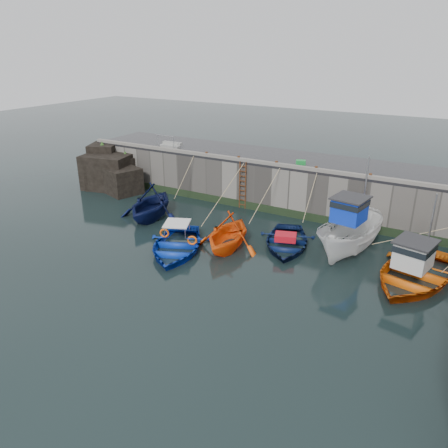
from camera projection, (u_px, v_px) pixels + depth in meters
The scene contains 24 objects.
ground at pixel (182, 278), 20.58m from camera, with size 120.00×120.00×0.00m, color black.
quay_back at pixel (286, 181), 30.04m from camera, with size 30.00×5.00×3.00m, color slate.
road_back at pixel (287, 159), 29.44m from camera, with size 30.00×5.00×0.16m, color black.
kerb_back at pixel (273, 164), 27.49m from camera, with size 30.00×0.30×0.20m, color slate.
algae_back at pixel (270, 209), 28.47m from camera, with size 30.00×0.08×0.50m, color black.
rock_outcrop at pixel (111, 171), 33.39m from camera, with size 5.85×4.24×3.41m.
ladder at pixel (243, 185), 28.86m from camera, with size 0.51×0.08×3.20m.
boat_near_white at pixel (151, 217), 27.82m from camera, with size 4.13×4.79×2.52m, color #09103A.
boat_near_white_rope at pixel (183, 202), 30.65m from camera, with size 0.04×3.31×3.10m, color tan, non-canonical shape.
boat_near_blue at pixel (176, 251), 23.31m from camera, with size 3.79×5.30×1.10m, color #0B2FAD.
boat_near_blue_rope at pixel (224, 220), 27.41m from camera, with size 0.04×5.84×3.10m, color tan, non-canonical shape.
boat_near_blacktrim at pixel (228, 247), 23.69m from camera, with size 3.75×4.35×2.29m, color #FC560D.
boat_near_blacktrim_rope at pixel (261, 222), 27.09m from camera, with size 0.04×4.35×3.10m, color tan, non-canonical shape.
boat_near_navy at pixel (286, 246), 23.86m from camera, with size 3.44×4.82×1.00m, color #0A1841.
boat_near_navy_rope at pixel (307, 226), 26.57m from camera, with size 0.04×3.13×3.10m, color tan, non-canonical shape.
boat_far_white at pixel (351, 235), 22.74m from camera, with size 3.13×6.24×5.30m.
boat_far_orange at pixel (414, 273), 20.18m from camera, with size 5.62×6.98×4.28m.
fish_crate at pixel (301, 162), 27.70m from camera, with size 0.61×0.43×0.27m, color #188633.
railing at pixel (171, 145), 32.38m from camera, with size 1.60×1.05×1.00m.
bollard_a at pixel (206, 154), 29.87m from camera, with size 0.18×0.18×0.28m, color #3F1E0F.
bollard_b at pixel (239, 158), 28.71m from camera, with size 0.18×0.18×0.28m, color #3F1E0F.
bollard_c at pixel (276, 163), 27.46m from camera, with size 0.18×0.18×0.28m, color #3F1E0F.
bollard_d at pixel (316, 169), 26.26m from camera, with size 0.18×0.18×0.28m, color #3F1E0F.
bollard_e at pixel (370, 176), 24.78m from camera, with size 0.18×0.18×0.28m, color #3F1E0F.
Camera 1 is at (10.78, -14.68, 10.11)m, focal length 35.00 mm.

